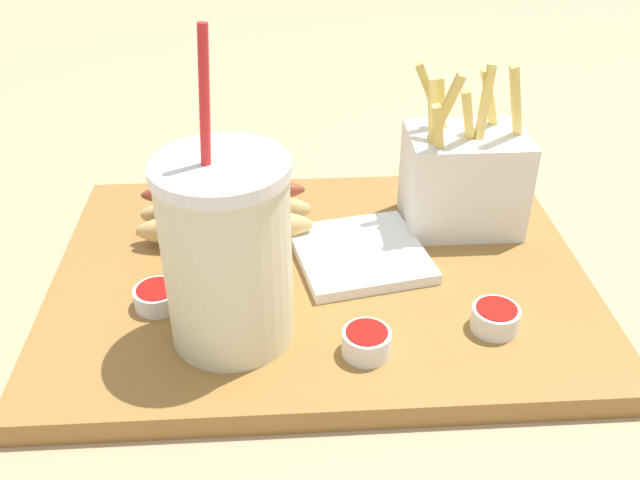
% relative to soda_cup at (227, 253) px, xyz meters
% --- Properties ---
extents(ground_plane, '(2.40, 2.40, 0.02)m').
position_rel_soda_cup_xyz_m(ground_plane, '(-0.07, -0.08, -0.10)').
color(ground_plane, tan).
extents(food_tray, '(0.47, 0.34, 0.02)m').
position_rel_soda_cup_xyz_m(food_tray, '(-0.07, -0.08, -0.08)').
color(food_tray, olive).
rests_on(food_tray, ground_plane).
extents(soda_cup, '(0.10, 0.10, 0.24)m').
position_rel_soda_cup_xyz_m(soda_cup, '(0.00, 0.00, 0.00)').
color(soda_cup, beige).
rests_on(soda_cup, food_tray).
extents(fries_basket, '(0.11, 0.08, 0.17)m').
position_rel_soda_cup_xyz_m(fries_basket, '(-0.21, -0.15, -0.02)').
color(fries_basket, white).
rests_on(fries_basket, food_tray).
extents(hot_dog_1, '(0.16, 0.06, 0.06)m').
position_rel_soda_cup_xyz_m(hot_dog_1, '(0.01, -0.14, -0.05)').
color(hot_dog_1, tan).
rests_on(hot_dog_1, food_tray).
extents(ketchup_cup_1, '(0.04, 0.04, 0.02)m').
position_rel_soda_cup_xyz_m(ketchup_cup_1, '(0.06, -0.04, -0.07)').
color(ketchup_cup_1, white).
rests_on(ketchup_cup_1, food_tray).
extents(ketchup_cup_2, '(0.04, 0.04, 0.02)m').
position_rel_soda_cup_xyz_m(ketchup_cup_2, '(-0.10, 0.03, -0.06)').
color(ketchup_cup_2, white).
rests_on(ketchup_cup_2, food_tray).
extents(ketchup_cup_3, '(0.04, 0.04, 0.02)m').
position_rel_soda_cup_xyz_m(ketchup_cup_3, '(-0.20, 0.01, -0.06)').
color(ketchup_cup_3, white).
rests_on(ketchup_cup_3, food_tray).
extents(napkin_stack, '(0.13, 0.13, 0.01)m').
position_rel_soda_cup_xyz_m(napkin_stack, '(-0.11, -0.10, -0.07)').
color(napkin_stack, white).
rests_on(napkin_stack, food_tray).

